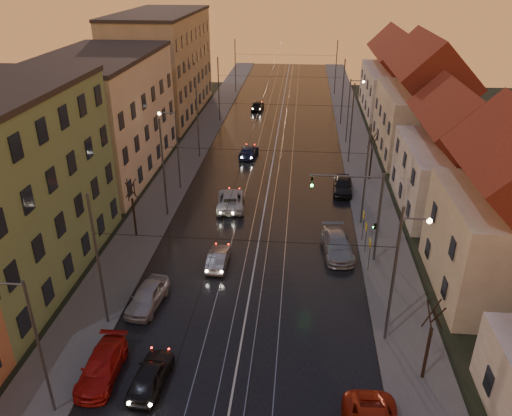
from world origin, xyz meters
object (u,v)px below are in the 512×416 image
(driving_car_4, at_px, (257,105))
(parked_right_1, at_px, (337,245))
(driving_car_1, at_px, (218,258))
(street_lamp_1, at_px, (400,263))
(driving_car_0, at_px, (151,375))
(parked_right_2, at_px, (343,185))
(street_lamp_2, at_px, (174,142))
(driving_car_2, at_px, (231,200))
(street_lamp_3, at_px, (351,105))
(parked_left_2, at_px, (102,367))
(street_lamp_0, at_px, (30,336))
(traffic_light_mast, at_px, (366,206))
(driving_car_3, at_px, (249,151))
(parked_left_3, at_px, (147,296))

(driving_car_4, relative_size, parked_right_1, 0.80)
(driving_car_1, bearing_deg, parked_right_1, -163.83)
(street_lamp_1, xyz_separation_m, driving_car_4, (-12.84, 50.68, -4.17))
(driving_car_0, relative_size, driving_car_1, 1.05)
(driving_car_1, bearing_deg, parked_right_2, -124.96)
(street_lamp_2, xyz_separation_m, driving_car_0, (4.67, -25.74, -4.20))
(driving_car_2, distance_m, parked_right_2, 11.40)
(street_lamp_3, height_order, parked_left_2, street_lamp_3)
(street_lamp_0, height_order, street_lamp_1, same)
(street_lamp_3, height_order, driving_car_1, street_lamp_3)
(traffic_light_mast, bearing_deg, street_lamp_1, -82.09)
(street_lamp_0, bearing_deg, parked_right_1, 47.66)
(street_lamp_1, xyz_separation_m, parked_right_1, (-2.86, 8.85, -4.12))
(street_lamp_0, bearing_deg, street_lamp_2, 90.00)
(driving_car_3, height_order, parked_left_2, parked_left_2)
(driving_car_0, height_order, parked_right_2, parked_right_2)
(parked_right_2, bearing_deg, street_lamp_0, -116.79)
(driving_car_1, bearing_deg, parked_left_3, 54.26)
(street_lamp_0, relative_size, driving_car_1, 2.06)
(street_lamp_1, xyz_separation_m, street_lamp_3, (0.00, 36.00, 0.00))
(parked_right_2, bearing_deg, driving_car_1, -122.15)
(street_lamp_1, relative_size, driving_car_3, 1.78)
(driving_car_3, xyz_separation_m, parked_right_1, (9.18, -21.03, 0.11))
(street_lamp_3, relative_size, driving_car_3, 1.78)
(street_lamp_1, relative_size, parked_right_2, 1.76)
(driving_car_3, height_order, parked_right_1, parked_right_1)
(street_lamp_3, xyz_separation_m, driving_car_1, (-11.82, -29.68, -4.25))
(driving_car_4, height_order, parked_left_2, driving_car_4)
(driving_car_2, bearing_deg, street_lamp_2, -38.12)
(street_lamp_0, xyz_separation_m, street_lamp_1, (18.21, 8.00, 0.00))
(parked_left_3, bearing_deg, parked_left_2, -88.84)
(street_lamp_0, xyz_separation_m, parked_right_2, (16.51, 28.57, -4.11))
(street_lamp_1, xyz_separation_m, driving_car_3, (-12.03, 29.88, -4.23))
(street_lamp_0, relative_size, driving_car_2, 1.51)
(driving_car_0, bearing_deg, driving_car_4, -86.39)
(driving_car_3, height_order, parked_left_3, parked_left_3)
(parked_left_3, bearing_deg, street_lamp_2, 104.79)
(driving_car_3, bearing_deg, street_lamp_3, -148.43)
(driving_car_2, bearing_deg, street_lamp_1, 120.68)
(driving_car_0, relative_size, parked_left_2, 0.87)
(parked_left_3, height_order, parked_right_1, parked_right_1)
(street_lamp_1, xyz_separation_m, traffic_light_mast, (-1.11, 8.00, -0.29))
(street_lamp_0, relative_size, street_lamp_3, 1.00)
(traffic_light_mast, relative_size, driving_car_3, 1.60)
(driving_car_0, xyz_separation_m, driving_car_4, (0.70, 56.43, 0.02))
(street_lamp_2, relative_size, parked_right_2, 1.76)
(parked_right_2, bearing_deg, parked_right_1, -92.42)
(parked_right_1, relative_size, parked_right_2, 1.15)
(street_lamp_3, xyz_separation_m, driving_car_2, (-12.27, -19.69, -4.15))
(street_lamp_3, distance_m, driving_car_1, 32.23)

